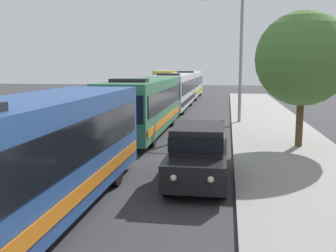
{
  "coord_description": "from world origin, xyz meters",
  "views": [
    {
      "loc": [
        3.3,
        2.27,
        3.83
      ],
      "look_at": [
        1.17,
        16.28,
        1.64
      ],
      "focal_mm": 41.95,
      "sensor_mm": 36.0,
      "label": 1
    }
  ],
  "objects_px": {
    "bus_second_in_line": "(144,104)",
    "white_suv": "(198,152)",
    "bus_lead": "(38,153)",
    "roadside_tree": "(303,59)",
    "streetlamp_mid": "(241,45)",
    "bus_fourth_in_line": "(189,84)",
    "box_truck_oncoming": "(165,82)",
    "bus_middle": "(175,90)"
  },
  "relations": [
    {
      "from": "bus_second_in_line",
      "to": "white_suv",
      "type": "height_order",
      "value": "bus_second_in_line"
    },
    {
      "from": "bus_lead",
      "to": "roadside_tree",
      "type": "relative_size",
      "value": 1.73
    },
    {
      "from": "streetlamp_mid",
      "to": "bus_lead",
      "type": "bearing_deg",
      "value": -107.33
    },
    {
      "from": "bus_lead",
      "to": "white_suv",
      "type": "xyz_separation_m",
      "value": [
        3.7,
        3.65,
        -0.66
      ]
    },
    {
      "from": "roadside_tree",
      "to": "bus_lead",
      "type": "bearing_deg",
      "value": -129.5
    },
    {
      "from": "bus_fourth_in_line",
      "to": "box_truck_oncoming",
      "type": "bearing_deg",
      "value": 142.66
    },
    {
      "from": "bus_second_in_line",
      "to": "box_truck_oncoming",
      "type": "bearing_deg",
      "value": 96.78
    },
    {
      "from": "bus_second_in_line",
      "to": "box_truck_oncoming",
      "type": "xyz_separation_m",
      "value": [
        -3.3,
        27.79,
        0.02
      ]
    },
    {
      "from": "bus_middle",
      "to": "roadside_tree",
      "type": "relative_size",
      "value": 1.91
    },
    {
      "from": "bus_middle",
      "to": "box_truck_oncoming",
      "type": "distance_m",
      "value": 15.44
    },
    {
      "from": "bus_middle",
      "to": "roadside_tree",
      "type": "distance_m",
      "value": 17.7
    },
    {
      "from": "streetlamp_mid",
      "to": "roadside_tree",
      "type": "height_order",
      "value": "streetlamp_mid"
    },
    {
      "from": "bus_fourth_in_line",
      "to": "white_suv",
      "type": "xyz_separation_m",
      "value": [
        3.7,
        -34.14,
        -0.66
      ]
    },
    {
      "from": "white_suv",
      "to": "bus_lead",
      "type": "bearing_deg",
      "value": -135.38
    },
    {
      "from": "bus_second_in_line",
      "to": "white_suv",
      "type": "xyz_separation_m",
      "value": [
        3.7,
        -8.87,
        -0.66
      ]
    },
    {
      "from": "box_truck_oncoming",
      "to": "bus_second_in_line",
      "type": "bearing_deg",
      "value": -83.22
    },
    {
      "from": "bus_lead",
      "to": "white_suv",
      "type": "distance_m",
      "value": 5.24
    },
    {
      "from": "bus_middle",
      "to": "roadside_tree",
      "type": "bearing_deg",
      "value": -63.28
    },
    {
      "from": "box_truck_oncoming",
      "to": "roadside_tree",
      "type": "relative_size",
      "value": 1.25
    },
    {
      "from": "bus_middle",
      "to": "white_suv",
      "type": "xyz_separation_m",
      "value": [
        3.7,
        -21.58,
        -0.66
      ]
    },
    {
      "from": "bus_second_in_line",
      "to": "roadside_tree",
      "type": "xyz_separation_m",
      "value": [
        7.89,
        -2.96,
        2.43
      ]
    },
    {
      "from": "roadside_tree",
      "to": "white_suv",
      "type": "bearing_deg",
      "value": -125.3
    },
    {
      "from": "bus_lead",
      "to": "bus_fourth_in_line",
      "type": "bearing_deg",
      "value": 90.0
    },
    {
      "from": "bus_lead",
      "to": "bus_second_in_line",
      "type": "relative_size",
      "value": 0.94
    },
    {
      "from": "bus_second_in_line",
      "to": "bus_middle",
      "type": "relative_size",
      "value": 0.97
    },
    {
      "from": "bus_lead",
      "to": "box_truck_oncoming",
      "type": "xyz_separation_m",
      "value": [
        -3.3,
        40.31,
        0.02
      ]
    },
    {
      "from": "bus_second_in_line",
      "to": "white_suv",
      "type": "distance_m",
      "value": 9.64
    },
    {
      "from": "box_truck_oncoming",
      "to": "streetlamp_mid",
      "type": "height_order",
      "value": "streetlamp_mid"
    },
    {
      "from": "white_suv",
      "to": "roadside_tree",
      "type": "xyz_separation_m",
      "value": [
        4.19,
        5.92,
        3.09
      ]
    },
    {
      "from": "bus_second_in_line",
      "to": "box_truck_oncoming",
      "type": "relative_size",
      "value": 1.47
    },
    {
      "from": "white_suv",
      "to": "roadside_tree",
      "type": "relative_size",
      "value": 0.75
    },
    {
      "from": "white_suv",
      "to": "bus_second_in_line",
      "type": "bearing_deg",
      "value": 112.62
    },
    {
      "from": "streetlamp_mid",
      "to": "bus_middle",
      "type": "bearing_deg",
      "value": 124.23
    },
    {
      "from": "bus_second_in_line",
      "to": "roadside_tree",
      "type": "relative_size",
      "value": 1.84
    },
    {
      "from": "bus_second_in_line",
      "to": "streetlamp_mid",
      "type": "xyz_separation_m",
      "value": [
        5.4,
        4.77,
        3.45
      ]
    },
    {
      "from": "bus_middle",
      "to": "bus_fourth_in_line",
      "type": "distance_m",
      "value": 12.56
    },
    {
      "from": "bus_lead",
      "to": "streetlamp_mid",
      "type": "xyz_separation_m",
      "value": [
        5.4,
        17.29,
        3.45
      ]
    },
    {
      "from": "white_suv",
      "to": "bus_fourth_in_line",
      "type": "bearing_deg",
      "value": 96.18
    },
    {
      "from": "bus_second_in_line",
      "to": "roadside_tree",
      "type": "height_order",
      "value": "roadside_tree"
    },
    {
      "from": "bus_middle",
      "to": "streetlamp_mid",
      "type": "height_order",
      "value": "streetlamp_mid"
    },
    {
      "from": "bus_lead",
      "to": "bus_fourth_in_line",
      "type": "distance_m",
      "value": 37.79
    },
    {
      "from": "white_suv",
      "to": "box_truck_oncoming",
      "type": "bearing_deg",
      "value": 100.81
    }
  ]
}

